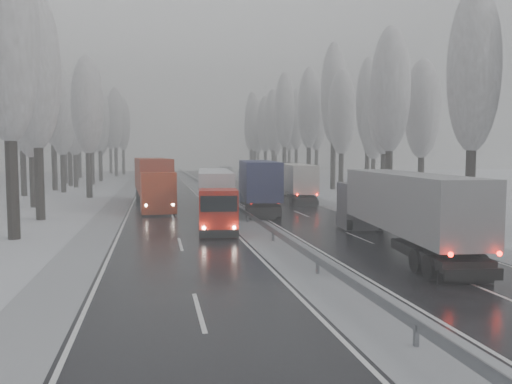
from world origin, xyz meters
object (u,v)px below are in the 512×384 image
object	(u,v)px
truck_blue_box	(257,181)
truck_red_red	(153,178)
truck_cream_box	(294,179)
truck_red_white	(215,192)
truck_grey_tarp	(398,205)
box_truck_distant	(226,172)

from	to	relation	value
truck_blue_box	truck_red_red	xyz separation A→B (m)	(-9.09, 4.87, 0.11)
truck_cream_box	truck_red_white	world-z (taller)	truck_cream_box
truck_blue_box	truck_cream_box	xyz separation A→B (m)	(5.63, 7.76, -0.27)
truck_cream_box	truck_red_red	distance (m)	15.00
truck_grey_tarp	truck_red_white	xyz separation A→B (m)	(-8.08, 12.36, -0.17)
truck_grey_tarp	truck_blue_box	xyz separation A→B (m)	(-3.50, 19.47, 0.19)
truck_blue_box	truck_red_white	xyz separation A→B (m)	(-4.58, -7.11, -0.36)
box_truck_distant	truck_red_red	xyz separation A→B (m)	(-13.91, -49.61, 1.37)
truck_cream_box	box_truck_distant	distance (m)	46.74
truck_grey_tarp	truck_red_white	world-z (taller)	truck_grey_tarp
truck_red_white	truck_blue_box	bearing A→B (deg)	62.35
box_truck_distant	truck_red_white	distance (m)	62.31
truck_blue_box	box_truck_distant	world-z (taller)	truck_blue_box
truck_cream_box	box_truck_distant	world-z (taller)	truck_cream_box
truck_blue_box	truck_cream_box	distance (m)	9.59
truck_grey_tarp	box_truck_distant	xyz separation A→B (m)	(1.32, 73.95, -1.07)
truck_cream_box	box_truck_distant	bearing A→B (deg)	98.08
truck_grey_tarp	truck_cream_box	bearing A→B (deg)	91.99
truck_red_white	box_truck_distant	bearing A→B (deg)	86.46
truck_blue_box	truck_red_red	world-z (taller)	truck_red_red
truck_cream_box	truck_red_red	world-z (taller)	truck_red_red
truck_grey_tarp	box_truck_distant	distance (m)	73.97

